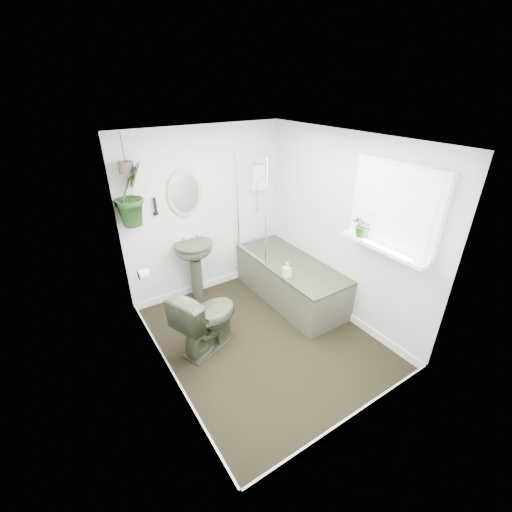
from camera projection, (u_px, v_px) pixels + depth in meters
floor at (263, 338)px, 4.14m from camera, size 2.30×2.80×0.02m
ceiling at (265, 138)px, 3.07m from camera, size 2.30×2.80×0.02m
wall_back at (206, 214)px, 4.66m from camera, size 2.30×0.02×2.30m
wall_front at (370, 324)px, 2.56m from camera, size 2.30×0.02×2.30m
wall_left at (156, 285)px, 3.05m from camera, size 0.02×2.80×2.30m
wall_right at (342, 230)px, 4.17m from camera, size 0.02×2.80×2.30m
skirting at (263, 334)px, 4.11m from camera, size 2.30×2.80×0.10m
bathtub at (290, 280)px, 4.76m from camera, size 0.72×1.72×0.58m
bath_screen at (251, 207)px, 4.51m from camera, size 0.04×0.72×1.40m
shower_box at (257, 178)px, 4.81m from camera, size 0.20×0.10×0.35m
oval_mirror at (185, 193)px, 4.33m from camera, size 0.46×0.03×0.62m
wall_sconce at (155, 206)px, 4.17m from camera, size 0.04×0.04×0.22m
toilet_roll_holder at (144, 274)px, 3.71m from camera, size 0.11×0.11×0.11m
window_recess at (395, 208)px, 3.38m from camera, size 0.08×1.00×0.90m
window_sill at (383, 248)px, 3.54m from camera, size 0.18×1.00×0.04m
window_blinds at (392, 209)px, 3.36m from camera, size 0.01×0.86×0.76m
toilet at (207, 318)px, 3.84m from camera, size 0.89×0.70×0.80m
pedestal_sink at (196, 271)px, 4.73m from camera, size 0.57×0.51×0.85m
sill_plant at (363, 225)px, 3.70m from camera, size 0.30×0.28×0.27m
hanging_plant at (131, 194)px, 3.85m from camera, size 0.51×0.49×0.73m
soap_bottle at (287, 270)px, 4.24m from camera, size 0.09×0.10×0.20m
hanging_pot at (126, 167)px, 3.71m from camera, size 0.16×0.16×0.12m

